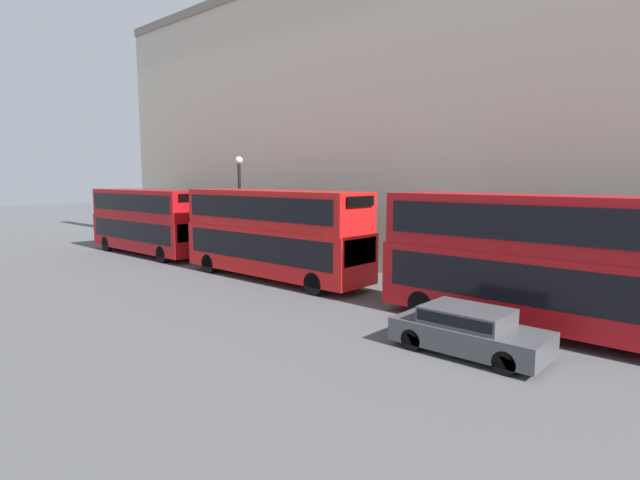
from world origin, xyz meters
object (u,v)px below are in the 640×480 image
Objects in this scene: bus_third_in_queue at (148,219)px; car_hatchback at (468,329)px; bus_second_in_queue at (273,231)px; bus_leading at (549,258)px; pedestrian at (277,252)px.

bus_third_in_queue reaches higher than car_hatchback.
car_hatchback is at bearing -106.08° from bus_second_in_queue.
bus_second_in_queue is at bearing 90.00° from bus_leading.
bus_leading reaches higher than bus_third_in_queue.
bus_second_in_queue reaches higher than bus_third_in_queue.
bus_second_in_queue is 1.04× the size of bus_third_in_queue.
bus_leading is at bearing -100.15° from pedestrian.
pedestrian is (2.78, 2.74, -1.62)m from bus_second_in_queue.
bus_third_in_queue is 24.00m from car_hatchback.
pedestrian is (2.78, -9.17, -1.53)m from bus_third_in_queue.
bus_second_in_queue is at bearing -135.44° from pedestrian.
car_hatchback is (-3.40, 1.03, -1.74)m from bus_leading.
bus_third_in_queue is at bearing 90.00° from bus_leading.
car_hatchback is (-3.40, -23.70, -1.62)m from bus_third_in_queue.
bus_leading is 1.02× the size of bus_second_in_queue.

